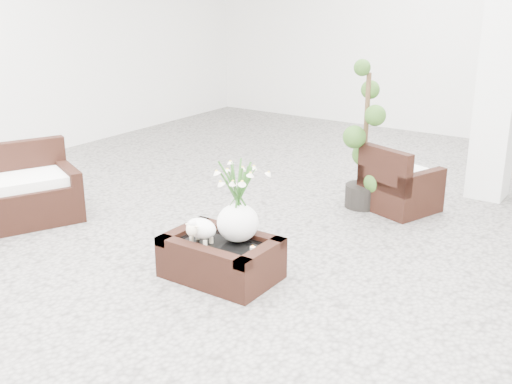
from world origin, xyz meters
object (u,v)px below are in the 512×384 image
Objects in this scene: armchair at (401,177)px; loveseat at (1,189)px; coffee_table at (221,260)px; topiary at (366,137)px.

loveseat is at bearing 60.60° from armchair.
loveseat is (-3.08, -2.67, 0.03)m from armchair.
armchair reaches higher than coffee_table.
armchair is 0.46× the size of topiary.
coffee_table is 2.32m from topiary.
topiary is at bearing 42.14° from armchair.
topiary reaches higher than loveseat.
loveseat is at bearing -137.19° from topiary.
coffee_table is 1.27× the size of armchair.
topiary reaches higher than armchair.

